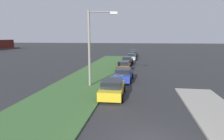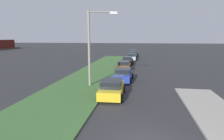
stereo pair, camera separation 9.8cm
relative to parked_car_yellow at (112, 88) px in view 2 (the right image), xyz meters
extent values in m
cube|color=#3D6633|center=(2.99, 3.77, -0.66)|extent=(60.00, 6.00, 0.12)
cube|color=gold|center=(0.05, 0.00, -0.15)|extent=(4.35, 1.92, 0.70)
cube|color=black|center=(-0.15, 0.00, 0.48)|extent=(2.24, 1.66, 0.55)
cylinder|color=black|center=(1.38, 0.94, -0.40)|extent=(0.65, 0.24, 0.64)
cylinder|color=black|center=(1.42, -0.86, -0.40)|extent=(0.65, 0.24, 0.64)
cylinder|color=black|center=(-1.32, 0.86, -0.40)|extent=(0.65, 0.24, 0.64)
cylinder|color=black|center=(-1.27, -0.93, -0.40)|extent=(0.65, 0.24, 0.64)
cube|color=#23389E|center=(5.93, -0.41, -0.15)|extent=(4.35, 1.92, 0.70)
cube|color=black|center=(5.73, -0.41, 0.48)|extent=(2.24, 1.66, 0.55)
cylinder|color=black|center=(7.31, 0.45, -0.40)|extent=(0.65, 0.24, 0.64)
cylinder|color=black|center=(7.26, -1.35, -0.40)|extent=(0.65, 0.24, 0.64)
cylinder|color=black|center=(4.61, 0.52, -0.40)|extent=(0.65, 0.24, 0.64)
cylinder|color=black|center=(4.56, -1.28, -0.40)|extent=(0.65, 0.24, 0.64)
cube|color=orange|center=(12.45, 0.15, -0.15)|extent=(4.33, 1.87, 0.70)
cube|color=black|center=(12.25, 0.15, 0.48)|extent=(2.22, 1.63, 0.55)
cylinder|color=black|center=(13.78, 1.07, -0.40)|extent=(0.64, 0.23, 0.64)
cylinder|color=black|center=(13.81, -0.73, -0.40)|extent=(0.64, 0.23, 0.64)
cylinder|color=black|center=(11.08, 1.03, -0.40)|extent=(0.64, 0.23, 0.64)
cylinder|color=black|center=(11.11, -0.77, -0.40)|extent=(0.64, 0.23, 0.64)
cube|color=black|center=(19.08, 0.06, -0.15)|extent=(4.33, 1.86, 0.70)
cube|color=black|center=(18.88, 0.06, 0.48)|extent=(2.22, 1.63, 0.55)
cylinder|color=black|center=(20.44, 0.94, -0.40)|extent=(0.64, 0.23, 0.64)
cylinder|color=black|center=(20.41, -0.86, -0.40)|extent=(0.64, 0.23, 0.64)
cylinder|color=black|center=(17.74, 0.97, -0.40)|extent=(0.64, 0.23, 0.64)
cylinder|color=black|center=(17.71, -0.83, -0.40)|extent=(0.64, 0.23, 0.64)
cube|color=#B2B5BA|center=(25.85, -0.36, -0.15)|extent=(4.30, 1.80, 0.70)
cube|color=black|center=(25.65, -0.36, 0.48)|extent=(2.20, 1.60, 0.55)
cylinder|color=black|center=(27.20, 0.54, -0.40)|extent=(0.64, 0.22, 0.64)
cylinder|color=black|center=(27.20, -1.26, -0.40)|extent=(0.64, 0.22, 0.64)
cylinder|color=black|center=(24.50, 0.54, -0.40)|extent=(0.64, 0.22, 0.64)
cylinder|color=black|center=(24.50, -1.26, -0.40)|extent=(0.64, 0.22, 0.64)
cube|color=#1E6B38|center=(32.36, -0.43, -0.15)|extent=(4.39, 2.02, 0.70)
cube|color=black|center=(32.16, -0.42, 0.48)|extent=(2.28, 1.71, 0.55)
cylinder|color=black|center=(33.76, 0.40, -0.40)|extent=(0.65, 0.25, 0.64)
cylinder|color=black|center=(33.66, -1.40, -0.40)|extent=(0.65, 0.25, 0.64)
cylinder|color=black|center=(31.06, 0.54, -0.40)|extent=(0.65, 0.25, 0.64)
cylinder|color=black|center=(30.97, -1.26, -0.40)|extent=(0.65, 0.25, 0.64)
cube|color=silver|center=(39.00, -0.19, -0.15)|extent=(4.34, 1.89, 0.70)
cube|color=black|center=(38.80, -0.19, 0.48)|extent=(2.23, 1.65, 0.55)
cylinder|color=black|center=(40.37, 0.68, -0.40)|extent=(0.64, 0.23, 0.64)
cylinder|color=black|center=(40.33, -1.12, -0.40)|extent=(0.64, 0.23, 0.64)
cylinder|color=black|center=(37.67, 0.74, -0.40)|extent=(0.64, 0.23, 0.64)
cylinder|color=black|center=(37.63, -1.06, -0.40)|extent=(0.64, 0.23, 0.64)
cube|color=#511914|center=(52.09, 53.24, 1.48)|extent=(14.00, 3.00, 3.40)
cylinder|color=gray|center=(2.92, 2.74, 3.03)|extent=(0.24, 0.24, 7.50)
cylinder|color=gray|center=(3.19, 1.57, 6.63)|extent=(0.66, 2.37, 0.12)
cube|color=silver|center=(3.46, 0.40, 6.53)|extent=(0.51, 0.76, 0.24)
camera|label=1|loc=(-15.08, -2.25, 4.24)|focal=30.07mm
camera|label=2|loc=(-15.06, -2.35, 4.24)|focal=30.07mm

